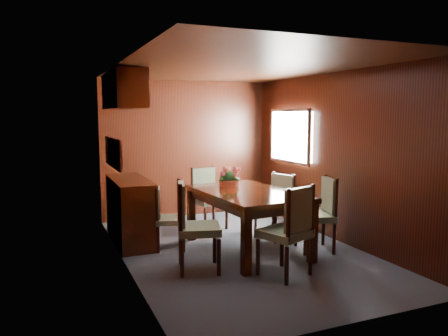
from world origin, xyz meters
name	(u,v)px	position (x,y,z in m)	size (l,w,h in m)	color
ground	(239,250)	(0.00, 0.00, 0.00)	(4.50, 4.50, 0.00)	#39414E
room_shell	(222,127)	(-0.10, 0.33, 1.63)	(3.06, 4.52, 2.41)	black
sideboard	(130,210)	(-1.25, 1.00, 0.45)	(0.48, 1.40, 0.90)	black
dining_table	(247,199)	(0.10, -0.03, 0.69)	(1.20, 1.79, 0.80)	black
chair_left_near	(192,221)	(-0.82, -0.47, 0.58)	(0.59, 0.61, 1.05)	black
chair_left_far	(165,214)	(-0.88, 0.45, 0.47)	(0.48, 0.49, 0.85)	black
chair_right_near	(321,210)	(1.01, -0.39, 0.55)	(0.56, 0.57, 0.99)	black
chair_right_far	(278,202)	(0.79, 0.36, 0.53)	(0.55, 0.56, 0.95)	black
chair_head	(290,226)	(0.12, -1.09, 0.58)	(0.63, 0.62, 1.04)	black
chair_foot	(207,194)	(0.03, 1.30, 0.54)	(0.54, 0.52, 0.97)	black
flower_centerpiece	(229,176)	(0.04, 0.43, 0.95)	(0.29, 0.29, 0.29)	#B05135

